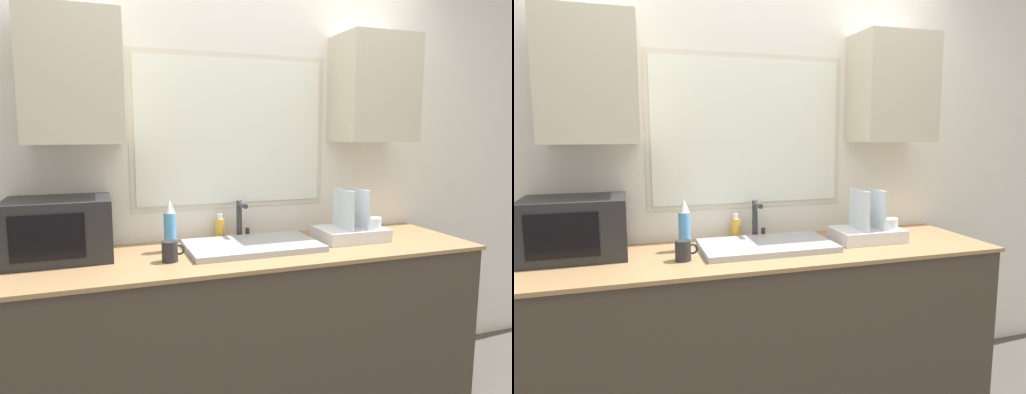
% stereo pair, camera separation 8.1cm
% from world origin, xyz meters
% --- Properties ---
extents(countertop, '(2.43, 0.70, 0.91)m').
position_xyz_m(countertop, '(0.00, 0.34, 0.46)').
color(countertop, '#42382D').
rests_on(countertop, ground_plane).
extents(wall_back, '(6.00, 0.38, 2.60)m').
position_xyz_m(wall_back, '(0.00, 0.67, 1.38)').
color(wall_back, silver).
rests_on(wall_back, ground_plane).
extents(sink_basin, '(0.69, 0.41, 0.03)m').
position_xyz_m(sink_basin, '(0.02, 0.36, 0.92)').
color(sink_basin, '#9EA0A5').
rests_on(sink_basin, countertop).
extents(faucet, '(0.08, 0.14, 0.22)m').
position_xyz_m(faucet, '(0.02, 0.58, 1.04)').
color(faucet, '#333338').
rests_on(faucet, countertop).
extents(microwave, '(0.48, 0.36, 0.29)m').
position_xyz_m(microwave, '(-0.92, 0.47, 1.06)').
color(microwave, '#232326').
rests_on(microwave, countertop).
extents(dish_rack, '(0.37, 0.27, 0.29)m').
position_xyz_m(dish_rack, '(0.61, 0.35, 0.97)').
color(dish_rack, silver).
rests_on(dish_rack, countertop).
extents(spray_bottle, '(0.06, 0.06, 0.27)m').
position_xyz_m(spray_bottle, '(-0.40, 0.44, 1.04)').
color(spray_bottle, '#4C99D8').
rests_on(spray_bottle, countertop).
extents(soap_bottle, '(0.05, 0.05, 0.15)m').
position_xyz_m(soap_bottle, '(-0.09, 0.62, 0.97)').
color(soap_bottle, gold).
rests_on(soap_bottle, countertop).
extents(mug_near_sink, '(0.11, 0.08, 0.10)m').
position_xyz_m(mug_near_sink, '(-0.43, 0.25, 0.96)').
color(mug_near_sink, '#262628').
rests_on(mug_near_sink, countertop).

